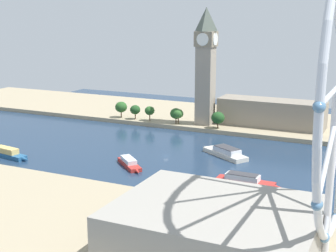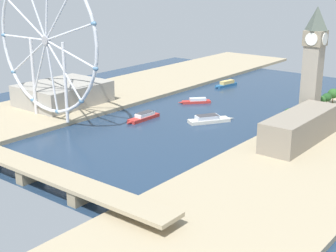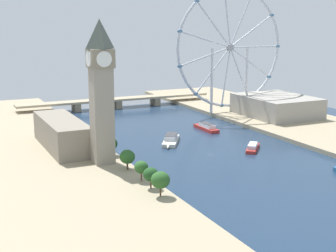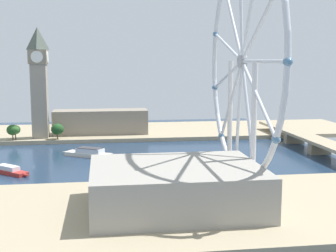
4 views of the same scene
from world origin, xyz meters
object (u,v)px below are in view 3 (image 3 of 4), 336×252
ferris_wheel (230,48)px  tour_boat_1 (171,139)px  clock_tower (101,90)px  tour_boat_2 (253,147)px  riverside_hall (276,106)px  tour_boat_3 (206,127)px  parliament_block (62,133)px  river_bridge (117,100)px

ferris_wheel → tour_boat_1: (-94.01, -72.71, -58.31)m
clock_tower → tour_boat_2: 112.55m
riverside_hall → tour_boat_2: (-80.16, -79.32, -9.79)m
ferris_wheel → tour_boat_2: (-52.93, -114.02, -58.82)m
ferris_wheel → riverside_hall: (27.23, -34.70, -49.03)m
tour_boat_1 → tour_boat_3: 50.14m
parliament_block → river_bridge: size_ratio=0.38×
parliament_block → ferris_wheel: ferris_wheel is taller
clock_tower → tour_boat_2: bearing=-2.3°
clock_tower → riverside_hall: clock_tower is taller
ferris_wheel → river_bridge: (-80.14, 78.91, -53.27)m
tour_boat_1 → tour_boat_2: tour_boat_1 is taller
parliament_block → tour_boat_2: size_ratio=3.12×
ferris_wheel → river_bridge: bearing=135.4°
river_bridge → tour_boat_2: river_bridge is taller
tour_boat_1 → ferris_wheel: bearing=160.0°
clock_tower → riverside_hall: size_ratio=1.23×
river_bridge → tour_boat_1: (-13.86, -151.63, -5.04)m
ferris_wheel → riverside_hall: bearing=-51.9°
parliament_block → ferris_wheel: (169.66, 64.47, 48.07)m
riverside_hall → clock_tower: bearing=-157.7°
clock_tower → parliament_block: (-13.39, 45.34, -33.66)m
tour_boat_1 → tour_boat_3: size_ratio=1.01×
clock_tower → ferris_wheel: 191.54m
clock_tower → ferris_wheel: size_ratio=0.74×
parliament_block → riverside_hall: (196.89, 29.77, -0.96)m
tour_boat_1 → clock_tower: bearing=-26.9°
tour_boat_2 → river_bridge: bearing=50.3°
clock_tower → river_bridge: 207.18m
clock_tower → tour_boat_3: (105.53, 62.44, -43.96)m
parliament_block → ferris_wheel: size_ratio=0.67×
ferris_wheel → tour_boat_1: size_ratio=3.27×
parliament_block → river_bridge: 169.12m
river_bridge → tour_boat_3: river_bridge is taller
river_bridge → tour_boat_2: 194.93m
tour_boat_1 → river_bridge: bearing=-153.0°
parliament_block → ferris_wheel: bearing=20.8°
tour_boat_3 → clock_tower: bearing=121.3°
parliament_block → riverside_hall: parliament_block is taller
parliament_block → tour_boat_1: size_ratio=2.18×
tour_boat_1 → riverside_hall: bearing=139.7°
riverside_hall → ferris_wheel: bearing=128.1°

